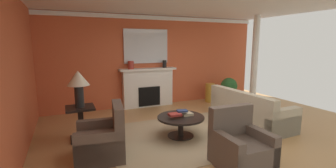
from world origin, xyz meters
name	(u,v)px	position (x,y,z in m)	size (l,w,h in m)	color
ground_plane	(202,134)	(0.00, 0.00, 0.00)	(8.89, 8.89, 0.00)	tan
wall_fireplace	(154,61)	(0.00, 2.96, 1.43)	(7.44, 0.12, 2.85)	#C65633
wall_window	(13,78)	(-3.48, 0.30, 1.43)	(0.12, 6.40, 2.85)	#C65633
ceiling_panel	(198,0)	(0.00, 0.30, 2.88)	(7.44, 6.40, 0.06)	white
crown_moulding	(155,18)	(0.00, 2.88, 2.77)	(7.44, 0.08, 0.12)	white
area_rug	(181,136)	(-0.49, 0.09, 0.01)	(3.09, 2.56, 0.01)	tan
fireplace	(148,88)	(-0.31, 2.75, 0.58)	(1.80, 0.35, 1.22)	white
mantel_mirror	(146,46)	(-0.31, 2.87, 1.90)	(1.42, 0.04, 1.05)	silver
sofa	(249,112)	(1.44, 0.15, 0.30)	(0.96, 2.12, 0.85)	#BCB299
armchair_near_window	(103,141)	(-2.16, -0.21, 0.31)	(0.91, 0.91, 0.95)	brown
armchair_facing_fireplace	(240,148)	(-0.16, -1.40, 0.31)	(0.82, 0.82, 0.95)	brown
coffee_table	(181,122)	(-0.49, 0.09, 0.34)	(1.00, 1.00, 0.45)	black
side_table	(81,121)	(-2.45, 0.80, 0.40)	(0.56, 0.56, 0.70)	black
table_lamp	(78,82)	(-2.45, 0.80, 1.22)	(0.44, 0.44, 0.75)	black
vase_tall_corner	(210,93)	(1.83, 2.45, 0.32)	(0.32, 0.32, 0.63)	#B7892D
vase_mantel_right	(165,64)	(0.24, 2.70, 1.34)	(0.13, 0.13, 0.24)	black
vase_mantel_left	(131,65)	(-0.86, 2.70, 1.34)	(0.18, 0.18, 0.24)	#9E3328
book_red_cover	(187,114)	(-0.33, 0.12, 0.48)	(0.23, 0.20, 0.05)	tan
book_art_folio	(175,115)	(-0.65, 0.04, 0.53)	(0.25, 0.20, 0.05)	maroon
book_small_novel	(182,111)	(-0.45, 0.10, 0.57)	(0.22, 0.15, 0.04)	navy
potted_plant	(229,88)	(2.43, 2.21, 0.49)	(0.56, 0.56, 0.83)	#A8754C
column_white	(255,61)	(2.91, 1.59, 1.43)	(0.20, 0.20, 2.85)	white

